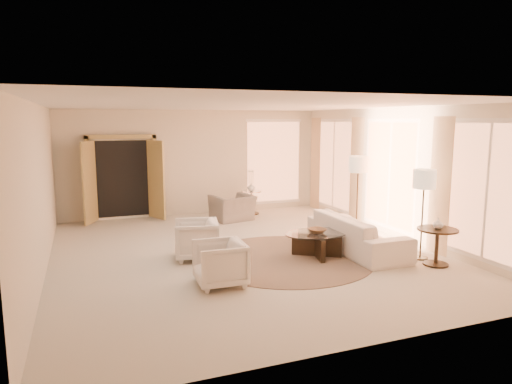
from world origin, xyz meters
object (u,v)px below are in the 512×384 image
object	(u,v)px
coffee_table	(317,241)
floor_lamp_near	(358,168)
end_vase	(438,224)
sofa	(357,233)
armchair_left	(196,238)
bowl	(317,231)
accent_chair	(233,204)
end_table	(437,240)
side_vase	(251,187)
side_table	(251,200)
armchair_right	(220,261)
floor_lamp_far	(424,183)

from	to	relation	value
coffee_table	floor_lamp_near	size ratio (longest dim) A/B	0.92
floor_lamp_near	end_vase	distance (m)	2.62
sofa	armchair_left	distance (m)	3.10
end_vase	bowl	bearing A→B (deg)	144.81
accent_chair	floor_lamp_near	xyz separation A→B (m)	(2.22, -2.24, 1.05)
sofa	end_table	bearing A→B (deg)	-146.91
side_vase	accent_chair	bearing A→B (deg)	-141.03
side_vase	end_vase	bearing A→B (deg)	-74.37
coffee_table	side_vase	distance (m)	4.16
accent_chair	armchair_left	bearing A→B (deg)	48.10
side_table	bowl	world-z (taller)	side_table
sofa	bowl	xyz separation A→B (m)	(-0.90, -0.06, 0.14)
sofa	end_vase	size ratio (longest dim) A/B	12.78
accent_chair	side_vase	distance (m)	0.98
armchair_left	sofa	bearing A→B (deg)	90.31
bowl	end_vase	size ratio (longest dim) A/B	1.75
sofa	accent_chair	bearing A→B (deg)	22.42
armchair_right	end_table	bearing A→B (deg)	86.35
bowl	accent_chair	bearing A→B (deg)	98.07
bowl	armchair_right	bearing A→B (deg)	-159.24
armchair_left	floor_lamp_far	world-z (taller)	floor_lamp_far
bowl	end_table	bearing A→B (deg)	-35.19
accent_chair	floor_lamp_near	size ratio (longest dim) A/B	0.57
floor_lamp_near	side_vase	size ratio (longest dim) A/B	7.88
floor_lamp_near	end_vase	size ratio (longest dim) A/B	9.26
armchair_right	floor_lamp_near	size ratio (longest dim) A/B	0.44
sofa	side_vase	size ratio (longest dim) A/B	10.86
bowl	end_vase	world-z (taller)	end_vase
side_table	floor_lamp_far	distance (m)	5.26
end_table	end_vase	distance (m)	0.30
side_table	end_vase	size ratio (longest dim) A/B	3.39
armchair_right	side_table	distance (m)	5.46
accent_chair	side_vase	world-z (taller)	accent_chair
armchair_right	floor_lamp_near	distance (m)	4.51
coffee_table	bowl	world-z (taller)	bowl
side_table	coffee_table	bearing A→B (deg)	-93.05
floor_lamp_far	side_table	bearing A→B (deg)	106.83
accent_chair	sofa	bearing A→B (deg)	99.60
armchair_right	side_vase	bearing A→B (deg)	157.05
side_table	armchair_right	bearing A→B (deg)	-115.34
sofa	floor_lamp_near	world-z (taller)	floor_lamp_near
armchair_right	floor_lamp_far	distance (m)	3.97
armchair_left	end_table	world-z (taller)	armchair_left
coffee_table	floor_lamp_near	xyz separation A→B (m)	(1.71, 1.30, 1.20)
armchair_left	floor_lamp_far	xyz separation A→B (m)	(3.85, -1.48, 1.01)
armchair_right	floor_lamp_far	bearing A→B (deg)	92.34
armchair_left	end_table	bearing A→B (deg)	75.67
accent_chair	side_vase	bearing A→B (deg)	-153.38
side_table	accent_chair	bearing A→B (deg)	-141.03
armchair_right	floor_lamp_near	bearing A→B (deg)	121.19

